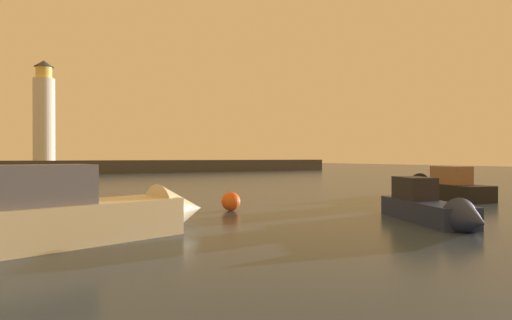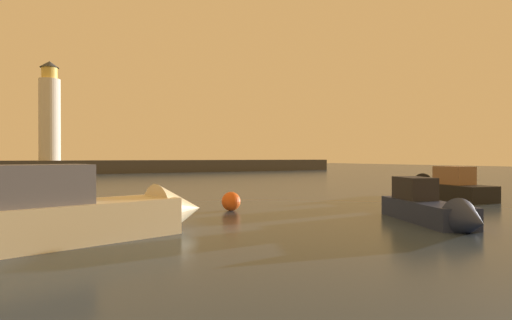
# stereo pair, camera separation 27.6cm
# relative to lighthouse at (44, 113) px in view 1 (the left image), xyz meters

# --- Properties ---
(ground_plane) EXTENTS (220.00, 220.00, 0.00)m
(ground_plane) POSITION_rel_lighthouse_xyz_m (5.35, -33.85, -9.14)
(ground_plane) COLOR #2D3D51
(breakwater) EXTENTS (90.08, 4.47, 2.09)m
(breakwater) POSITION_rel_lighthouse_xyz_m (5.35, 0.00, -8.10)
(breakwater) COLOR #423F3D
(breakwater) RESTS_ON ground_plane
(lighthouse) EXTENTS (3.01, 3.01, 14.90)m
(lighthouse) POSITION_rel_lighthouse_xyz_m (0.00, 0.00, 0.00)
(lighthouse) COLOR silver
(lighthouse) RESTS_ON breakwater
(motorboat_1) EXTENTS (3.46, 5.99, 2.00)m
(motorboat_1) POSITION_rel_lighthouse_xyz_m (11.45, -58.27, -8.57)
(motorboat_1) COLOR #1E284C
(motorboat_1) RESTS_ON ground_plane
(motorboat_2) EXTENTS (3.18, 7.15, 2.49)m
(motorboat_2) POSITION_rel_lighthouse_xyz_m (20.46, -51.40, -8.51)
(motorboat_2) COLOR black
(motorboat_2) RESTS_ON ground_plane
(motorboat_3) EXTENTS (7.79, 3.75, 2.68)m
(motorboat_3) POSITION_rel_lighthouse_xyz_m (-0.16, -55.14, -8.32)
(motorboat_3) COLOR beige
(motorboat_3) RESTS_ON ground_plane
(mooring_buoy) EXTENTS (0.91, 0.91, 0.91)m
(mooring_buoy) POSITION_rel_lighthouse_xyz_m (6.25, -51.03, -8.69)
(mooring_buoy) COLOR #EA5919
(mooring_buoy) RESTS_ON ground_plane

